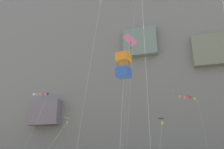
{
  "coord_description": "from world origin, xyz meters",
  "views": [
    {
      "loc": [
        8.41,
        -6.97,
        3.29
      ],
      "look_at": [
        -0.77,
        25.68,
        15.47
      ],
      "focal_mm": 36.77,
      "sensor_mm": 36.0,
      "label": 1
    }
  ],
  "objects": [
    {
      "name": "kite_diamond_high_right",
      "position": [
        2.38,
        25.03,
        20.5
      ],
      "size": [
        2.53,
        2.69,
        22.11
      ],
      "color": "pink",
      "rests_on": "ground"
    },
    {
      "name": "kite_delta_low_right",
      "position": [
        2.31,
        32.47,
        33.16
      ],
      "size": [
        2.91,
        5.55,
        34.18
      ],
      "color": "orange",
      "rests_on": "ground"
    },
    {
      "name": "kite_banner_mid_right",
      "position": [
        10.26,
        32.97,
        12.39
      ],
      "size": [
        4.76,
        4.2,
        13.15
      ],
      "color": "black",
      "rests_on": "ground"
    },
    {
      "name": "kite_box_near_cliff",
      "position": [
        4.48,
        10.59,
        10.58
      ],
      "size": [
        1.27,
        3.9,
        11.65
      ],
      "color": "orange",
      "rests_on": "ground"
    },
    {
      "name": "kite_delta_front_field",
      "position": [
        6.56,
        29.56,
        8.18
      ],
      "size": [
        2.02,
        5.85,
        8.46
      ],
      "color": "black",
      "rests_on": "ground"
    },
    {
      "name": "kite_delta_far_left",
      "position": [
        -4.35,
        18.48,
        6.95
      ],
      "size": [
        2.55,
        6.47,
        7.43
      ],
      "color": "green",
      "rests_on": "ground"
    },
    {
      "name": "cliff_face",
      "position": [
        0.0,
        70.19,
        34.31
      ],
      "size": [
        180.0,
        34.59,
        68.66
      ],
      "color": "gray",
      "rests_on": "ground"
    },
    {
      "name": "kite_banner_high_left",
      "position": [
        -13.81,
        26.32,
        12.39
      ],
      "size": [
        2.82,
        5.48,
        13.71
      ],
      "color": "black",
      "rests_on": "ground"
    }
  ]
}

